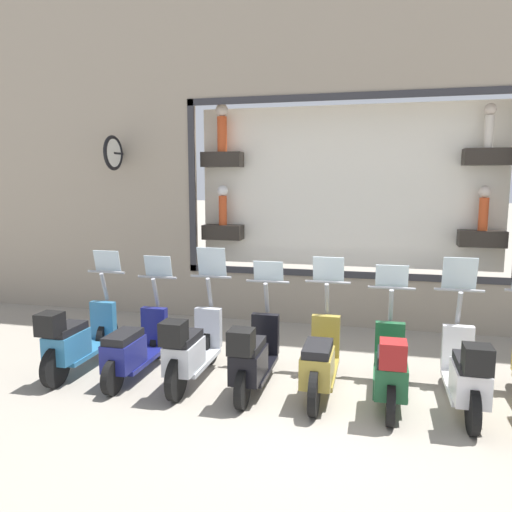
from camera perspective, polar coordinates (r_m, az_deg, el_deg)
The scene contains 9 objects.
ground_plane at distance 6.16m, azimuth 7.28°, elevation -16.72°, with size 120.00×120.00×0.00m, color gray.
building_facade at distance 9.53m, azimuth 10.65°, elevation 24.41°, with size 1.25×36.00×10.27m.
scooter_white_1 at distance 6.27m, azimuth 22.91°, elevation -12.22°, with size 1.80×0.60×1.67m.
scooter_green_2 at distance 6.18m, azimuth 15.12°, elevation -12.25°, with size 1.79×0.60×1.54m.
scooter_olive_3 at distance 6.28m, azimuth 7.33°, elevation -11.82°, with size 1.81×0.61×1.62m.
scooter_black_4 at distance 6.35m, azimuth -0.36°, elevation -11.36°, with size 1.79×0.60×1.53m.
scooter_silver_5 at distance 6.59m, azimuth -7.47°, elevation -10.44°, with size 1.81×0.61×1.69m.
scooter_navy_6 at distance 6.99m, azimuth -13.78°, elevation -10.15°, with size 1.79×0.61×1.54m.
scooter_teal_7 at distance 7.34m, azimuth -19.83°, elevation -8.96°, with size 1.81×0.61×1.59m.
Camera 1 is at (-5.54, -0.59, 2.62)m, focal length 35.00 mm.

